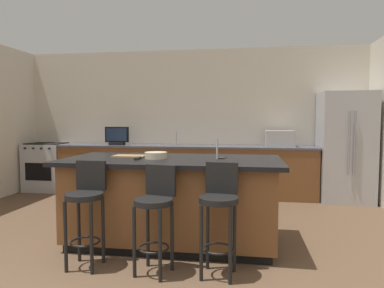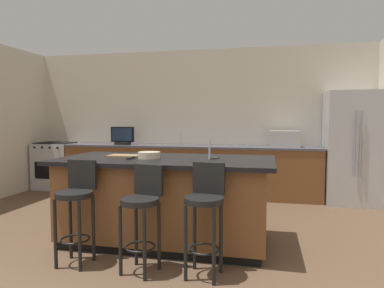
% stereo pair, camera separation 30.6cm
% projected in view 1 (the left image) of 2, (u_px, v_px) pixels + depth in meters
% --- Properties ---
extents(wall_back, '(6.79, 0.12, 2.65)m').
position_uv_depth(wall_back, '(190.00, 121.00, 6.54)').
color(wall_back, beige).
rests_on(wall_back, ground_plane).
extents(counter_back, '(4.60, 0.62, 0.90)m').
position_uv_depth(counter_back, '(184.00, 170.00, 6.23)').
color(counter_back, brown).
rests_on(counter_back, ground_plane).
extents(kitchen_island, '(2.34, 1.14, 0.94)m').
position_uv_depth(kitchen_island, '(172.00, 200.00, 3.79)').
color(kitchen_island, black).
rests_on(kitchen_island, ground_plane).
extents(refrigerator, '(0.82, 0.75, 1.81)m').
position_uv_depth(refrigerator, '(345.00, 147.00, 5.73)').
color(refrigerator, '#B7BABF').
rests_on(refrigerator, ground_plane).
extents(range_oven, '(0.74, 0.63, 0.92)m').
position_uv_depth(range_oven, '(47.00, 167.00, 6.64)').
color(range_oven, '#B7BABF').
rests_on(range_oven, ground_plane).
extents(microwave, '(0.48, 0.36, 0.27)m').
position_uv_depth(microwave, '(280.00, 139.00, 5.93)').
color(microwave, '#B7BABF').
rests_on(microwave, counter_back).
extents(tv_monitor, '(0.44, 0.16, 0.33)m').
position_uv_depth(tv_monitor, '(117.00, 137.00, 6.33)').
color(tv_monitor, black).
rests_on(tv_monitor, counter_back).
extents(sink_faucet_back, '(0.02, 0.02, 0.24)m').
position_uv_depth(sink_faucet_back, '(176.00, 138.00, 6.32)').
color(sink_faucet_back, '#B2B2B7').
rests_on(sink_faucet_back, counter_back).
extents(sink_faucet_island, '(0.02, 0.02, 0.22)m').
position_uv_depth(sink_faucet_island, '(217.00, 149.00, 3.67)').
color(sink_faucet_island, '#B2B2B7').
rests_on(sink_faucet_island, kitchen_island).
extents(bar_stool_left, '(0.34, 0.34, 0.97)m').
position_uv_depth(bar_stool_left, '(86.00, 204.00, 3.18)').
color(bar_stool_left, black).
rests_on(bar_stool_left, ground_plane).
extents(bar_stool_center, '(0.35, 0.36, 0.95)m').
position_uv_depth(bar_stool_center, '(155.00, 210.00, 3.05)').
color(bar_stool_center, black).
rests_on(bar_stool_center, ground_plane).
extents(bar_stool_right, '(0.34, 0.35, 0.98)m').
position_uv_depth(bar_stool_right, '(219.00, 209.00, 3.00)').
color(bar_stool_right, black).
rests_on(bar_stool_right, ground_plane).
extents(fruit_bowl, '(0.24, 0.24, 0.07)m').
position_uv_depth(fruit_bowl, '(156.00, 155.00, 3.73)').
color(fruit_bowl, beige).
rests_on(fruit_bowl, kitchen_island).
extents(cell_phone, '(0.10, 0.16, 0.01)m').
position_uv_depth(cell_phone, '(222.00, 158.00, 3.77)').
color(cell_phone, black).
rests_on(cell_phone, kitchen_island).
extents(tv_remote, '(0.06, 0.17, 0.02)m').
position_uv_depth(tv_remote, '(138.00, 158.00, 3.68)').
color(tv_remote, black).
rests_on(tv_remote, kitchen_island).
extents(cutting_board, '(0.37, 0.22, 0.02)m').
position_uv_depth(cutting_board, '(130.00, 156.00, 3.90)').
color(cutting_board, '#A87F51').
rests_on(cutting_board, kitchen_island).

